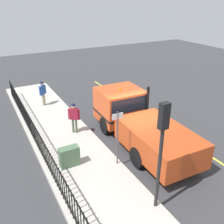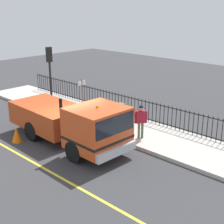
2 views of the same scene
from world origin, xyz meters
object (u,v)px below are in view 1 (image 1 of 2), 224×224
traffic_light_near (162,137)px  work_truck (135,118)px  pedestrian_distant (43,91)px  street_sign (117,132)px  worker_standing (74,115)px  traffic_cone (192,148)px  utility_cabinet (69,157)px

traffic_light_near → work_truck: bearing=63.6°
pedestrian_distant → street_sign: 8.13m
work_truck → pedestrian_distant: 7.13m
traffic_light_near → worker_standing: bearing=93.2°
pedestrian_distant → street_sign: street_sign is taller
worker_standing → traffic_light_near: 6.55m
traffic_cone → traffic_light_near: bearing=28.1°
worker_standing → work_truck: bearing=-1.0°
worker_standing → pedestrian_distant: worker_standing is taller
work_truck → traffic_cone: work_truck is taller
work_truck → traffic_cone: bearing=-54.6°
work_truck → street_sign: (1.93, 1.58, 0.49)m
utility_cabinet → worker_standing: bearing=-115.2°
pedestrian_distant → traffic_light_near: size_ratio=0.42×
traffic_light_near → street_sign: bearing=87.1°
work_truck → traffic_light_near: size_ratio=1.78×
pedestrian_distant → traffic_light_near: 11.02m
worker_standing → utility_cabinet: 2.98m
work_truck → traffic_cone: 3.07m
work_truck → utility_cabinet: 3.93m
utility_cabinet → street_sign: (-1.88, 0.85, 1.11)m
worker_standing → pedestrian_distant: (0.49, -4.53, -0.02)m
utility_cabinet → work_truck: bearing=-169.2°
traffic_light_near → street_sign: size_ratio=1.57×
utility_cabinet → street_sign: bearing=155.6°
work_truck → traffic_cone: (-1.63, 2.45, -0.88)m
worker_standing → utility_cabinet: (1.25, 2.65, -0.59)m
pedestrian_distant → street_sign: size_ratio=0.66×
work_truck → worker_standing: work_truck is taller
worker_standing → pedestrian_distant: 4.56m
pedestrian_distant → street_sign: (-1.12, 8.03, 0.54)m
work_truck → utility_cabinet: (3.81, 0.73, -0.61)m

